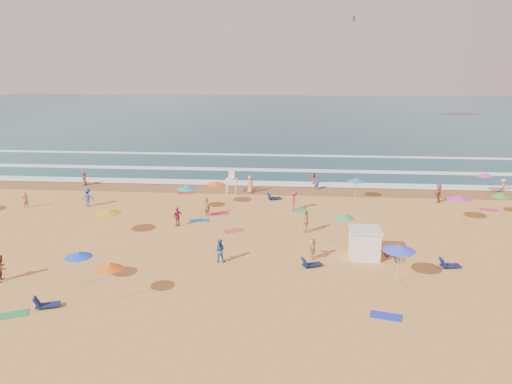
{
  "coord_description": "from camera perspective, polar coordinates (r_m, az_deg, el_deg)",
  "views": [
    {
      "loc": [
        2.76,
        -39.07,
        13.62
      ],
      "look_at": [
        -1.02,
        6.0,
        1.5
      ],
      "focal_mm": 35.0,
      "sensor_mm": 36.0,
      "label": 1
    }
  ],
  "objects": [
    {
      "name": "ocean",
      "position": [
        123.85,
        3.53,
        8.66
      ],
      "size": [
        220.0,
        140.0,
        0.18
      ],
      "primitive_type": "cube",
      "color": "#0C4756",
      "rests_on": "ground"
    },
    {
      "name": "beach_umbrellas",
      "position": [
        39.57,
        4.28,
        -1.92
      ],
      "size": [
        52.58,
        28.45,
        0.75
      ],
      "color": "green",
      "rests_on": "ground"
    },
    {
      "name": "beachgoers",
      "position": [
        44.83,
        -0.51,
        -1.57
      ],
      "size": [
        48.52,
        27.46,
        2.12
      ],
      "color": "blue",
      "rests_on": "ground"
    },
    {
      "name": "lifeguard_stand",
      "position": [
        51.67,
        -2.8,
        0.91
      ],
      "size": [
        1.2,
        1.2,
        2.1
      ],
      "primitive_type": null,
      "color": "white",
      "rests_on": "ground"
    },
    {
      "name": "cabana_roof",
      "position": [
        35.74,
        12.39,
        -4.23
      ],
      "size": [
        2.2,
        2.2,
        0.12
      ],
      "primitive_type": "cube",
      "color": "silver",
      "rests_on": "cabana"
    },
    {
      "name": "cabana",
      "position": [
        36.1,
        12.29,
        -5.82
      ],
      "size": [
        2.0,
        2.0,
        2.0
      ],
      "primitive_type": "cube",
      "color": "white",
      "rests_on": "ground"
    },
    {
      "name": "surf_foam",
      "position": [
        61.94,
        2.13,
        2.39
      ],
      "size": [
        200.0,
        18.7,
        0.05
      ],
      "color": "white",
      "rests_on": "ground"
    },
    {
      "name": "ground",
      "position": [
        41.46,
        0.71,
        -4.18
      ],
      "size": [
        220.0,
        220.0,
        0.0
      ],
      "primitive_type": "plane",
      "color": "gold",
      "rests_on": "ground"
    },
    {
      "name": "loungers",
      "position": [
        38.05,
        7.66,
        -5.84
      ],
      "size": [
        55.15,
        24.42,
        0.34
      ],
      "color": "#101B52",
      "rests_on": "ground"
    },
    {
      "name": "bicycle",
      "position": [
        36.32,
        15.3,
        -6.79
      ],
      "size": [
        1.31,
        1.88,
        0.94
      ],
      "primitive_type": "imported",
      "rotation": [
        0.0,
        0.0,
        0.43
      ],
      "color": "black",
      "rests_on": "ground"
    },
    {
      "name": "wet_sand",
      "position": [
        53.4,
        1.67,
        0.23
      ],
      "size": [
        220.0,
        220.0,
        0.0
      ],
      "primitive_type": "plane",
      "color": "olive",
      "rests_on": "ground"
    },
    {
      "name": "towels",
      "position": [
        40.04,
        -1.0,
        -4.87
      ],
      "size": [
        41.43,
        27.54,
        0.03
      ],
      "color": "red",
      "rests_on": "ground"
    }
  ]
}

